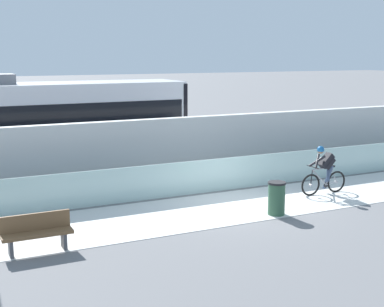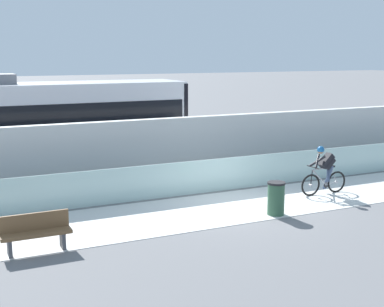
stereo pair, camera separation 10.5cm
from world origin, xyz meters
name	(u,v)px [view 2 (the right image)]	position (x,y,z in m)	size (l,w,h in m)	color
ground_plane	(243,205)	(0.00, 0.00, 0.00)	(200.00, 200.00, 0.00)	slate
bike_path_deck	(243,205)	(0.00, 0.00, 0.01)	(32.00, 3.20, 0.01)	silver
glass_parapet	(215,175)	(0.00, 1.85, 0.55)	(32.00, 0.05, 1.10)	silver
concrete_barrier_wall	(192,149)	(0.00, 3.65, 1.16)	(32.00, 0.36, 2.31)	silver
tram_rail_near	(166,167)	(0.00, 6.13, 0.00)	(32.00, 0.08, 0.01)	#595654
tram_rail_far	(153,161)	(0.00, 7.57, 0.00)	(32.00, 0.08, 0.01)	#595654
tram	(39,125)	(-4.80, 6.85, 1.89)	(11.06, 2.54, 3.81)	silver
cyclist_on_bike	(324,171)	(3.03, 0.00, 0.78)	(1.77, 0.58, 1.61)	black
trash_bin	(276,198)	(0.32, -1.25, 0.48)	(0.51, 0.51, 0.96)	#33593F
bench	(36,232)	(-6.35, -1.29, 0.48)	(1.60, 0.45, 0.89)	brown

